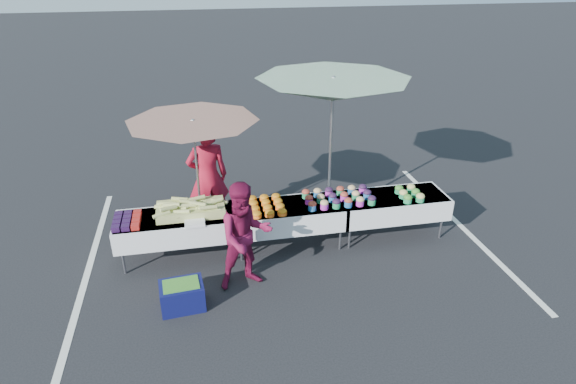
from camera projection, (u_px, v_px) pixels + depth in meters
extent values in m
plane|color=black|center=(288.00, 245.00, 8.14)|extent=(80.00, 80.00, 0.00)
cube|color=silver|center=(89.00, 266.00, 7.58)|extent=(0.10, 5.00, 0.00)
cube|color=silver|center=(461.00, 226.00, 8.71)|extent=(0.10, 5.00, 0.00)
cube|color=white|center=(175.00, 218.00, 7.50)|extent=(1.80, 0.75, 0.04)
cube|color=white|center=(176.00, 226.00, 7.57)|extent=(1.86, 0.81, 0.36)
cylinder|color=slate|center=(124.00, 263.00, 7.33)|extent=(0.04, 0.04, 0.39)
cylinder|color=slate|center=(127.00, 242.00, 7.85)|extent=(0.04, 0.04, 0.39)
cylinder|color=slate|center=(231.00, 251.00, 7.63)|extent=(0.04, 0.04, 0.39)
cylinder|color=slate|center=(228.00, 232.00, 8.14)|extent=(0.04, 0.04, 0.39)
cube|color=white|center=(288.00, 207.00, 7.82)|extent=(1.80, 0.75, 0.04)
cube|color=white|center=(288.00, 215.00, 7.89)|extent=(1.86, 0.81, 0.36)
cylinder|color=slate|center=(241.00, 250.00, 7.65)|extent=(0.04, 0.04, 0.39)
cylinder|color=slate|center=(237.00, 231.00, 8.17)|extent=(0.04, 0.04, 0.39)
cylinder|color=slate|center=(340.00, 239.00, 7.94)|extent=(0.04, 0.04, 0.39)
cylinder|color=slate|center=(330.00, 222.00, 8.46)|extent=(0.04, 0.04, 0.39)
cube|color=white|center=(392.00, 197.00, 8.14)|extent=(1.80, 0.75, 0.04)
cube|color=white|center=(391.00, 205.00, 8.21)|extent=(1.86, 0.81, 0.36)
cylinder|color=slate|center=(349.00, 238.00, 7.97)|extent=(0.04, 0.04, 0.39)
cylinder|color=slate|center=(339.00, 221.00, 8.49)|extent=(0.04, 0.04, 0.39)
cylinder|color=slate|center=(441.00, 228.00, 8.26)|extent=(0.04, 0.04, 0.39)
cylinder|color=slate|center=(425.00, 212.00, 8.78)|extent=(0.04, 0.04, 0.39)
cube|color=black|center=(116.00, 228.00, 7.09)|extent=(0.12, 0.12, 0.08)
cube|color=black|center=(117.00, 224.00, 7.21)|extent=(0.12, 0.12, 0.08)
cube|color=black|center=(118.00, 219.00, 7.33)|extent=(0.12, 0.12, 0.08)
cube|color=black|center=(119.00, 215.00, 7.46)|extent=(0.12, 0.12, 0.08)
cube|color=black|center=(126.00, 227.00, 7.11)|extent=(0.12, 0.12, 0.08)
cube|color=black|center=(126.00, 223.00, 7.24)|extent=(0.12, 0.12, 0.08)
cube|color=black|center=(127.00, 218.00, 7.36)|extent=(0.12, 0.12, 0.08)
cube|color=black|center=(128.00, 214.00, 7.48)|extent=(0.12, 0.12, 0.08)
cube|color=maroon|center=(135.00, 227.00, 7.14)|extent=(0.12, 0.12, 0.08)
cube|color=maroon|center=(136.00, 222.00, 7.26)|extent=(0.12, 0.12, 0.08)
cube|color=maroon|center=(137.00, 217.00, 7.38)|extent=(0.12, 0.12, 0.08)
cube|color=maroon|center=(138.00, 213.00, 7.51)|extent=(0.12, 0.12, 0.08)
cube|color=#B6BD61|center=(191.00, 210.00, 7.55)|extent=(1.05, 0.55, 0.14)
cylinder|color=#B6BD61|center=(210.00, 201.00, 7.72)|extent=(0.27, 0.09, 0.10)
cylinder|color=#B6BD61|center=(165.00, 205.00, 7.48)|extent=(0.27, 0.14, 0.07)
cylinder|color=#B6BD61|center=(197.00, 204.00, 7.41)|extent=(0.27, 0.14, 0.09)
cylinder|color=#B6BD61|center=(163.00, 208.00, 7.48)|extent=(0.27, 0.15, 0.10)
cylinder|color=#B6BD61|center=(179.00, 207.00, 7.43)|extent=(0.27, 0.15, 0.08)
cylinder|color=#B6BD61|center=(188.00, 202.00, 7.52)|extent=(0.27, 0.10, 0.10)
cylinder|color=#B6BD61|center=(188.00, 205.00, 7.42)|extent=(0.27, 0.07, 0.08)
cylinder|color=#B6BD61|center=(182.00, 212.00, 7.33)|extent=(0.27, 0.14, 0.09)
cylinder|color=#B6BD61|center=(180.00, 199.00, 7.65)|extent=(0.27, 0.12, 0.08)
cylinder|color=#B6BD61|center=(219.00, 201.00, 7.69)|extent=(0.27, 0.16, 0.08)
cylinder|color=#B6BD61|center=(170.00, 207.00, 7.42)|extent=(0.27, 0.11, 0.07)
cylinder|color=#B6BD61|center=(185.00, 215.00, 7.31)|extent=(0.27, 0.10, 0.07)
cylinder|color=#B6BD61|center=(197.00, 198.00, 7.65)|extent=(0.27, 0.12, 0.08)
cylinder|color=#B6BD61|center=(161.00, 215.00, 7.24)|extent=(0.27, 0.15, 0.08)
cylinder|color=#B6BD61|center=(168.00, 204.00, 7.47)|extent=(0.27, 0.10, 0.08)
cylinder|color=#B6BD61|center=(204.00, 205.00, 7.51)|extent=(0.27, 0.16, 0.10)
cylinder|color=#B6BD61|center=(171.00, 205.00, 7.37)|extent=(0.27, 0.12, 0.09)
cylinder|color=#B6BD61|center=(208.00, 207.00, 7.34)|extent=(0.27, 0.09, 0.07)
cylinder|color=#B6BD61|center=(213.00, 210.00, 7.41)|extent=(0.27, 0.10, 0.09)
cylinder|color=#B6BD61|center=(207.00, 209.00, 7.45)|extent=(0.27, 0.12, 0.09)
cylinder|color=#B6BD61|center=(196.00, 200.00, 7.75)|extent=(0.27, 0.10, 0.08)
cylinder|color=#B6BD61|center=(214.00, 202.00, 7.55)|extent=(0.27, 0.14, 0.10)
cylinder|color=#B6BD61|center=(210.00, 200.00, 7.77)|extent=(0.27, 0.12, 0.07)
cylinder|color=#B6BD61|center=(206.00, 201.00, 7.73)|extent=(0.27, 0.07, 0.10)
cylinder|color=#B6BD61|center=(218.00, 212.00, 7.40)|extent=(0.27, 0.09, 0.10)
cylinder|color=#B6BD61|center=(169.00, 208.00, 7.28)|extent=(0.27, 0.17, 0.08)
cube|color=white|center=(195.00, 223.00, 7.27)|extent=(0.30, 0.25, 0.05)
cylinder|color=orange|center=(257.00, 216.00, 7.46)|extent=(0.15, 0.15, 0.05)
ellipsoid|color=#C2730B|center=(257.00, 214.00, 7.44)|extent=(0.15, 0.15, 0.08)
cylinder|color=orange|center=(255.00, 210.00, 7.62)|extent=(0.15, 0.15, 0.05)
ellipsoid|color=#C2730B|center=(255.00, 208.00, 7.60)|extent=(0.15, 0.15, 0.08)
cylinder|color=orange|center=(254.00, 205.00, 7.77)|extent=(0.15, 0.15, 0.05)
ellipsoid|color=#C2730B|center=(254.00, 203.00, 7.76)|extent=(0.15, 0.15, 0.08)
cylinder|color=orange|center=(252.00, 200.00, 7.93)|extent=(0.15, 0.15, 0.05)
ellipsoid|color=#C2730B|center=(252.00, 198.00, 7.91)|extent=(0.15, 0.15, 0.08)
cylinder|color=orange|center=(270.00, 215.00, 7.49)|extent=(0.15, 0.15, 0.05)
ellipsoid|color=#C2730B|center=(270.00, 212.00, 7.48)|extent=(0.15, 0.15, 0.08)
cylinder|color=orange|center=(268.00, 209.00, 7.65)|extent=(0.15, 0.15, 0.05)
ellipsoid|color=#C2730B|center=(268.00, 207.00, 7.63)|extent=(0.15, 0.15, 0.08)
cylinder|color=orange|center=(266.00, 204.00, 7.81)|extent=(0.15, 0.15, 0.05)
ellipsoid|color=#C2730B|center=(266.00, 202.00, 7.79)|extent=(0.15, 0.15, 0.08)
cylinder|color=orange|center=(264.00, 199.00, 7.97)|extent=(0.15, 0.15, 0.05)
ellipsoid|color=#C2730B|center=(264.00, 197.00, 7.95)|extent=(0.15, 0.15, 0.08)
cylinder|color=orange|center=(282.00, 213.00, 7.53)|extent=(0.15, 0.15, 0.05)
ellipsoid|color=#C2730B|center=(282.00, 211.00, 7.51)|extent=(0.15, 0.15, 0.08)
cylinder|color=orange|center=(280.00, 208.00, 7.69)|extent=(0.15, 0.15, 0.05)
ellipsoid|color=#C2730B|center=(280.00, 206.00, 7.67)|extent=(0.15, 0.15, 0.08)
cylinder|color=orange|center=(278.00, 203.00, 7.84)|extent=(0.15, 0.15, 0.05)
ellipsoid|color=#C2730B|center=(278.00, 201.00, 7.83)|extent=(0.15, 0.15, 0.08)
cylinder|color=orange|center=(276.00, 198.00, 8.00)|extent=(0.15, 0.15, 0.05)
ellipsoid|color=#C2730B|center=(276.00, 196.00, 7.99)|extent=(0.15, 0.15, 0.08)
cylinder|color=#225FA2|center=(312.00, 207.00, 7.66)|extent=(0.13, 0.13, 0.10)
ellipsoid|color=maroon|center=(312.00, 204.00, 7.63)|extent=(0.14, 0.14, 0.10)
cylinder|color=#C229B9|center=(309.00, 201.00, 7.85)|extent=(0.13, 0.13, 0.10)
ellipsoid|color=maroon|center=(309.00, 198.00, 7.83)|extent=(0.14, 0.14, 0.10)
cylinder|color=#228A52|center=(306.00, 195.00, 8.05)|extent=(0.13, 0.13, 0.10)
ellipsoid|color=maroon|center=(306.00, 192.00, 8.02)|extent=(0.14, 0.14, 0.10)
cylinder|color=#C229B9|center=(324.00, 206.00, 7.69)|extent=(0.13, 0.13, 0.10)
ellipsoid|color=tan|center=(324.00, 203.00, 7.67)|extent=(0.14, 0.14, 0.10)
cylinder|color=#228A52|center=(321.00, 200.00, 7.89)|extent=(0.13, 0.13, 0.10)
ellipsoid|color=tan|center=(321.00, 197.00, 7.86)|extent=(0.14, 0.14, 0.10)
cylinder|color=#225FA2|center=(317.00, 194.00, 8.08)|extent=(0.13, 0.13, 0.10)
ellipsoid|color=tan|center=(318.00, 191.00, 8.05)|extent=(0.14, 0.14, 0.10)
cylinder|color=#228A52|center=(336.00, 205.00, 7.73)|extent=(0.13, 0.13, 0.10)
ellipsoid|color=#2C1230|center=(337.00, 202.00, 7.70)|extent=(0.14, 0.14, 0.10)
cylinder|color=#225FA2|center=(333.00, 199.00, 7.92)|extent=(0.13, 0.13, 0.10)
ellipsoid|color=#2C1230|center=(333.00, 196.00, 7.90)|extent=(0.14, 0.14, 0.10)
cylinder|color=#C229B9|center=(329.00, 193.00, 8.12)|extent=(0.13, 0.13, 0.10)
ellipsoid|color=#2C1230|center=(329.00, 190.00, 8.09)|extent=(0.14, 0.14, 0.10)
cylinder|color=#225FA2|center=(348.00, 204.00, 7.77)|extent=(0.13, 0.13, 0.10)
ellipsoid|color=maroon|center=(348.00, 201.00, 7.74)|extent=(0.14, 0.14, 0.10)
cylinder|color=#C229B9|center=(344.00, 198.00, 7.96)|extent=(0.13, 0.13, 0.10)
ellipsoid|color=maroon|center=(344.00, 195.00, 7.93)|extent=(0.14, 0.14, 0.10)
cylinder|color=#228A52|center=(340.00, 192.00, 8.15)|extent=(0.13, 0.13, 0.10)
ellipsoid|color=maroon|center=(340.00, 189.00, 8.13)|extent=(0.14, 0.14, 0.10)
cylinder|color=#C229B9|center=(360.00, 203.00, 7.80)|extent=(0.13, 0.13, 0.10)
ellipsoid|color=tan|center=(360.00, 199.00, 7.77)|extent=(0.14, 0.14, 0.10)
cylinder|color=#228A52|center=(356.00, 197.00, 7.99)|extent=(0.13, 0.13, 0.10)
ellipsoid|color=tan|center=(356.00, 193.00, 7.97)|extent=(0.14, 0.14, 0.10)
cylinder|color=#225FA2|center=(352.00, 191.00, 8.19)|extent=(0.13, 0.13, 0.10)
ellipsoid|color=tan|center=(352.00, 188.00, 8.16)|extent=(0.14, 0.14, 0.10)
cylinder|color=#228A52|center=(372.00, 202.00, 7.84)|extent=(0.13, 0.13, 0.10)
ellipsoid|color=#2C1230|center=(372.00, 198.00, 7.81)|extent=(0.14, 0.14, 0.10)
cylinder|color=#225FA2|center=(367.00, 196.00, 8.03)|extent=(0.13, 0.13, 0.10)
ellipsoid|color=#2C1230|center=(367.00, 192.00, 8.00)|extent=(0.14, 0.14, 0.10)
cylinder|color=#C229B9|center=(363.00, 190.00, 8.22)|extent=(0.13, 0.13, 0.10)
ellipsoid|color=#2C1230|center=(363.00, 187.00, 8.20)|extent=(0.14, 0.14, 0.10)
cylinder|color=#228A52|center=(408.00, 200.00, 7.89)|extent=(0.14, 0.14, 0.08)
ellipsoid|color=#1C6A1F|center=(408.00, 197.00, 7.87)|extent=(0.14, 0.14, 0.11)
cylinder|color=#228A52|center=(403.00, 196.00, 8.05)|extent=(0.14, 0.14, 0.08)
ellipsoid|color=#D4BB5F|center=(403.00, 193.00, 8.03)|extent=(0.14, 0.14, 0.11)
cylinder|color=#228A52|center=(399.00, 191.00, 8.21)|extent=(0.14, 0.14, 0.08)
ellipsoid|color=#1C6A1F|center=(399.00, 188.00, 8.19)|extent=(0.14, 0.14, 0.11)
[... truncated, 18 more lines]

